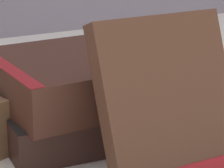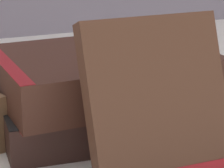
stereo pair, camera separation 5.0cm
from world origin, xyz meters
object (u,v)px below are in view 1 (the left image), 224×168
at_px(book_flat_bottom, 95,110).
at_px(book_leaning_front, 168,105).
at_px(pocket_watch, 149,50).
at_px(book_flat_top, 94,74).

relative_size(book_flat_bottom, book_leaning_front, 1.67).
bearing_deg(book_flat_bottom, pocket_watch, -27.18).
xyz_separation_m(book_flat_top, book_leaning_front, (0.01, -0.11, 0.00)).
distance_m(book_flat_top, pocket_watch, 0.06).
bearing_deg(book_leaning_front, book_flat_bottom, 92.61).
bearing_deg(pocket_watch, book_leaning_front, -113.22).
distance_m(book_flat_bottom, book_leaning_front, 0.12).
bearing_deg(book_flat_top, book_flat_bottom, 41.83).
xyz_separation_m(book_flat_top, pocket_watch, (0.04, -0.02, 0.02)).
distance_m(book_flat_top, book_leaning_front, 0.11).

